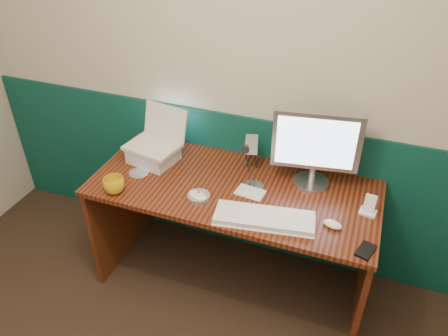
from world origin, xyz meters
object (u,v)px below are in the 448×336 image
at_px(monitor, 316,148).
at_px(keyboard, 264,218).
at_px(camcorder, 251,153).
at_px(desk, 233,236).
at_px(mug, 114,185).
at_px(laptop, 151,130).

height_order(monitor, keyboard, monitor).
bearing_deg(keyboard, monitor, 59.27).
height_order(monitor, camcorder, monitor).
height_order(keyboard, camcorder, camcorder).
height_order(desk, mug, mug).
height_order(desk, laptop, laptop).
bearing_deg(keyboard, mug, 174.72).
relative_size(desk, laptop, 5.38).
bearing_deg(monitor, keyboard, -120.73).
distance_m(desk, monitor, 0.75).
bearing_deg(desk, monitor, 24.28).
relative_size(laptop, monitor, 0.64).
distance_m(laptop, keyboard, 0.86).
xyz_separation_m(monitor, keyboard, (-0.16, -0.40, -0.22)).
distance_m(monitor, mug, 1.11).
relative_size(laptop, mug, 2.57).
xyz_separation_m(laptop, monitor, (0.94, 0.10, 0.02)).
relative_size(monitor, camcorder, 2.15).
height_order(laptop, mug, laptop).
bearing_deg(keyboard, laptop, 150.12).
bearing_deg(laptop, desk, 2.08).
bearing_deg(camcorder, keyboard, -78.92).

